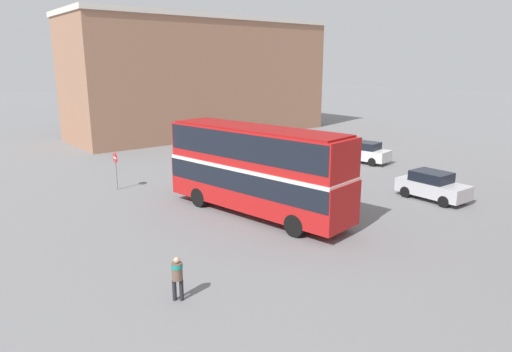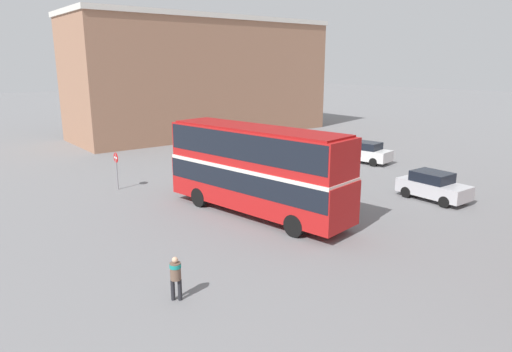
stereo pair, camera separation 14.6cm
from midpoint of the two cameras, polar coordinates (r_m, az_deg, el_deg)
ground_plane at (r=25.54m, az=-0.49°, el=-4.05°), size 240.00×240.00×0.00m
building_row_left at (r=52.73m, az=-6.87°, el=12.22°), size 9.89×29.09×12.73m
double_decker_bus at (r=23.83m, az=-0.17°, el=1.37°), size 11.24×4.38×4.71m
pedestrian_foreground at (r=15.99m, az=-10.08°, el=-11.97°), size 0.55×0.55×1.59m
parked_car_kerb_near at (r=38.08m, az=13.06°, el=2.95°), size 4.67×2.59×1.70m
parked_car_kerb_far at (r=28.85m, az=21.05°, el=-1.15°), size 4.07×1.91×1.68m
no_entry_sign at (r=30.19m, az=-17.28°, el=1.35°), size 0.66×0.08×2.41m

